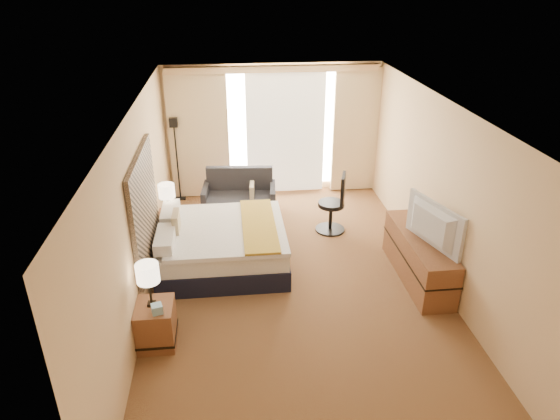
{
  "coord_description": "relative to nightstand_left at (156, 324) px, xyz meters",
  "views": [
    {
      "loc": [
        -0.89,
        -6.06,
        4.19
      ],
      "look_at": [
        -0.19,
        0.4,
        1.04
      ],
      "focal_mm": 32.0,
      "sensor_mm": 36.0,
      "label": 1
    }
  ],
  "objects": [
    {
      "name": "floor",
      "position": [
        1.87,
        1.05,
        -0.28
      ],
      "size": [
        4.2,
        7.0,
        0.02
      ],
      "primitive_type": "cube",
      "color": "#522317",
      "rests_on": "ground"
    },
    {
      "name": "ceiling",
      "position": [
        1.87,
        1.05,
        2.33
      ],
      "size": [
        4.2,
        7.0,
        0.02
      ],
      "primitive_type": "cube",
      "color": "white",
      "rests_on": "wall_back"
    },
    {
      "name": "wall_back",
      "position": [
        1.87,
        4.55,
        1.02
      ],
      "size": [
        4.2,
        0.02,
        2.6
      ],
      "primitive_type": "cube",
      "color": "#DCBA86",
      "rests_on": "ground"
    },
    {
      "name": "wall_front",
      "position": [
        1.87,
        -2.45,
        1.02
      ],
      "size": [
        4.2,
        0.02,
        2.6
      ],
      "primitive_type": "cube",
      "color": "#DCBA86",
      "rests_on": "ground"
    },
    {
      "name": "wall_left",
      "position": [
        -0.23,
        1.05,
        1.02
      ],
      "size": [
        0.02,
        7.0,
        2.6
      ],
      "primitive_type": "cube",
      "color": "#DCBA86",
      "rests_on": "ground"
    },
    {
      "name": "wall_right",
      "position": [
        3.97,
        1.05,
        1.02
      ],
      "size": [
        0.02,
        7.0,
        2.6
      ],
      "primitive_type": "cube",
      "color": "#DCBA86",
      "rests_on": "ground"
    },
    {
      "name": "headboard",
      "position": [
        -0.19,
        1.25,
        1.01
      ],
      "size": [
        0.06,
        1.85,
        1.5
      ],
      "primitive_type": "cube",
      "color": "black",
      "rests_on": "wall_left"
    },
    {
      "name": "nightstand_left",
      "position": [
        0.0,
        0.0,
        0.0
      ],
      "size": [
        0.45,
        0.52,
        0.55
      ],
      "primitive_type": "cube",
      "color": "brown",
      "rests_on": "floor"
    },
    {
      "name": "nightstand_right",
      "position": [
        0.0,
        2.5,
        0.0
      ],
      "size": [
        0.45,
        0.52,
        0.55
      ],
      "primitive_type": "cube",
      "color": "brown",
      "rests_on": "floor"
    },
    {
      "name": "media_dresser",
      "position": [
        3.7,
        1.05,
        0.07
      ],
      "size": [
        0.5,
        1.8,
        0.7
      ],
      "primitive_type": "cube",
      "color": "brown",
      "rests_on": "floor"
    },
    {
      "name": "window",
      "position": [
        2.12,
        4.52,
        1.04
      ],
      "size": [
        2.3,
        0.02,
        2.3
      ],
      "primitive_type": "cube",
      "color": "white",
      "rests_on": "wall_back"
    },
    {
      "name": "curtains",
      "position": [
        1.87,
        4.44,
        1.13
      ],
      "size": [
        4.12,
        0.19,
        2.56
      ],
      "color": "beige",
      "rests_on": "floor"
    },
    {
      "name": "bed",
      "position": [
        0.81,
        1.74,
        0.07
      ],
      "size": [
        1.92,
        1.76,
        0.93
      ],
      "color": "black",
      "rests_on": "floor"
    },
    {
      "name": "loveseat",
      "position": [
        1.15,
        3.54,
        0.0
      ],
      "size": [
        1.41,
        0.84,
        0.84
      ],
      "rotation": [
        0.0,
        0.0,
        -0.09
      ],
      "color": "maroon",
      "rests_on": "floor"
    },
    {
      "name": "floor_lamp",
      "position": [
        -0.03,
        4.35,
        0.9
      ],
      "size": [
        0.21,
        0.21,
        1.67
      ],
      "color": "black",
      "rests_on": "floor"
    },
    {
      "name": "desk_chair",
      "position": [
        2.76,
        2.66,
        0.2
      ],
      "size": [
        0.52,
        0.52,
        1.07
      ],
      "rotation": [
        0.0,
        0.0,
        -0.29
      ],
      "color": "black",
      "rests_on": "floor"
    },
    {
      "name": "lamp_left",
      "position": [
        -0.02,
        0.02,
        0.72
      ],
      "size": [
        0.27,
        0.27,
        0.57
      ],
      "color": "black",
      "rests_on": "nightstand_left"
    },
    {
      "name": "lamp_right",
      "position": [
        -0.04,
        2.45,
        0.7
      ],
      "size": [
        0.26,
        0.26,
        0.55
      ],
      "color": "black",
      "rests_on": "nightstand_right"
    },
    {
      "name": "tissue_box",
      "position": [
        0.06,
        -0.14,
        0.33
      ],
      "size": [
        0.15,
        0.15,
        0.11
      ],
      "primitive_type": "cube",
      "rotation": [
        0.0,
        0.0,
        0.28
      ],
      "color": "#83B3CB",
      "rests_on": "nightstand_left"
    },
    {
      "name": "telephone",
      "position": [
        0.08,
        2.44,
        0.31
      ],
      "size": [
        0.21,
        0.18,
        0.07
      ],
      "primitive_type": "cube",
      "rotation": [
        0.0,
        0.0,
        0.24
      ],
      "color": "black",
      "rests_on": "nightstand_right"
    },
    {
      "name": "television",
      "position": [
        3.65,
        0.79,
        0.74
      ],
      "size": [
        0.47,
        1.1,
        0.64
      ],
      "primitive_type": "imported",
      "rotation": [
        0.0,
        0.0,
        1.88
      ],
      "color": "black",
      "rests_on": "media_dresser"
    }
  ]
}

